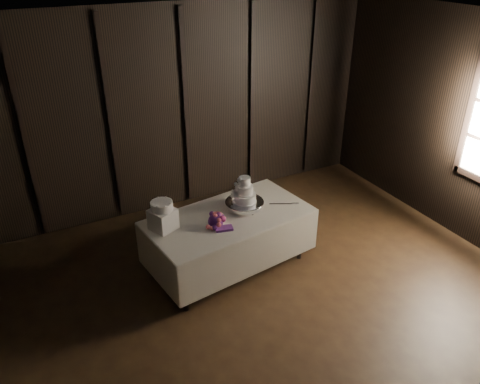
# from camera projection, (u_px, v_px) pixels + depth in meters

# --- Properties ---
(room) EXTENTS (6.08, 7.08, 3.08)m
(room) POSITION_uv_depth(u_px,v_px,m) (329.00, 223.00, 4.11)
(room) COLOR black
(room) RESTS_ON ground
(display_table) EXTENTS (2.12, 1.32, 0.76)m
(display_table) POSITION_uv_depth(u_px,v_px,m) (229.00, 239.00, 5.81)
(display_table) COLOR #EFE7CE
(display_table) RESTS_ON ground
(cake_stand) EXTENTS (0.54, 0.54, 0.09)m
(cake_stand) POSITION_uv_depth(u_px,v_px,m) (245.00, 205.00, 5.79)
(cake_stand) COLOR silver
(cake_stand) RESTS_ON display_table
(wedding_cake) EXTENTS (0.31, 0.28, 0.34)m
(wedding_cake) POSITION_uv_depth(u_px,v_px,m) (243.00, 193.00, 5.69)
(wedding_cake) COLOR white
(wedding_cake) RESTS_ON cake_stand
(bouquet) EXTENTS (0.40, 0.48, 0.20)m
(bouquet) POSITION_uv_depth(u_px,v_px,m) (216.00, 220.00, 5.42)
(bouquet) COLOR #CD5358
(bouquet) RESTS_ON display_table
(box_pedestal) EXTENTS (0.34, 0.34, 0.25)m
(box_pedestal) POSITION_uv_depth(u_px,v_px,m) (163.00, 219.00, 5.34)
(box_pedestal) COLOR white
(box_pedestal) RESTS_ON display_table
(small_cake) EXTENTS (0.33, 0.33, 0.10)m
(small_cake) POSITION_uv_depth(u_px,v_px,m) (162.00, 206.00, 5.26)
(small_cake) COLOR white
(small_cake) RESTS_ON box_pedestal
(cake_knife) EXTENTS (0.34, 0.19, 0.01)m
(cake_knife) POSITION_uv_depth(u_px,v_px,m) (280.00, 204.00, 5.89)
(cake_knife) COLOR silver
(cake_knife) RESTS_ON display_table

